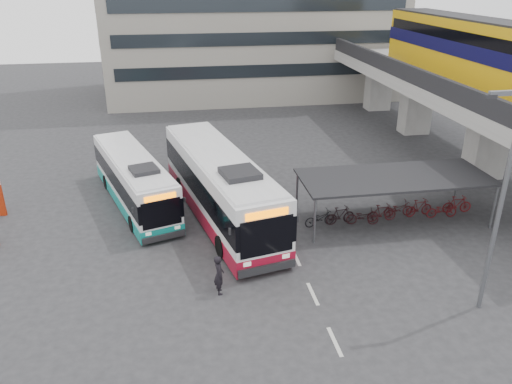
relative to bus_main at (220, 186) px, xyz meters
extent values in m
plane|color=#28282B|center=(0.56, -4.95, -1.80)|extent=(120.00, 120.00, 0.00)
cube|color=gray|center=(17.56, 3.05, 0.50)|extent=(2.20, 1.60, 4.60)
cube|color=gray|center=(17.56, 13.05, 0.50)|extent=(2.20, 1.60, 4.60)
cube|color=gray|center=(17.56, 21.05, 0.50)|extent=(2.20, 1.60, 4.60)
cube|color=gray|center=(17.56, 7.05, 3.25)|extent=(8.00, 32.00, 0.90)
cube|color=black|center=(13.81, 7.05, 4.25)|extent=(0.35, 32.00, 1.10)
cube|color=#D0990C|center=(17.56, 6.28, 5.80)|extent=(2.90, 20.00, 3.90)
cube|color=#0B0933|center=(17.56, 6.28, 6.00)|extent=(2.98, 20.02, 0.90)
cube|color=black|center=(17.56, 6.28, 6.80)|extent=(2.96, 19.20, 0.70)
cube|color=black|center=(17.56, 6.28, 7.75)|extent=(2.70, 19.60, 0.25)
cylinder|color=#595B60|center=(4.26, -0.15, -0.60)|extent=(0.12, 0.12, 2.40)
cylinder|color=#595B60|center=(13.86, -0.15, -0.60)|extent=(0.12, 0.12, 2.40)
cylinder|color=#595B60|center=(4.26, -3.75, -0.60)|extent=(0.12, 0.12, 2.40)
cylinder|color=#595B60|center=(13.86, -3.75, -0.60)|extent=(0.12, 0.12, 2.40)
cube|color=black|center=(9.06, -1.95, 0.68)|extent=(10.00, 4.00, 0.12)
imported|color=black|center=(5.06, -1.95, -1.35)|extent=(1.71, 0.60, 0.90)
imported|color=black|center=(6.21, -1.95, -1.30)|extent=(1.66, 0.47, 1.00)
imported|color=black|center=(7.35, -1.95, -1.35)|extent=(1.71, 0.60, 0.90)
imported|color=black|center=(8.49, -1.95, -1.30)|extent=(1.66, 0.47, 1.00)
imported|color=#350C0F|center=(9.63, -1.95, -1.35)|extent=(1.71, 0.60, 0.90)
imported|color=#3F0C0F|center=(10.78, -1.95, -1.30)|extent=(1.66, 0.47, 1.00)
imported|color=#490C0F|center=(11.92, -1.95, -1.35)|extent=(1.71, 0.60, 0.90)
imported|color=#540C0F|center=(13.06, -1.95, -1.30)|extent=(1.66, 0.47, 1.00)
cube|color=beige|center=(3.06, -10.95, -1.79)|extent=(0.15, 1.60, 0.01)
cube|color=beige|center=(3.06, -7.95, -1.79)|extent=(0.15, 1.60, 0.01)
cube|color=beige|center=(3.06, -4.95, -1.79)|extent=(0.15, 1.60, 0.01)
cube|color=white|center=(0.00, 0.02, 0.19)|extent=(5.48, 13.33, 2.99)
cube|color=maroon|center=(0.00, 0.02, -1.20)|extent=(5.53, 13.38, 0.81)
cube|color=black|center=(0.00, 0.02, 0.32)|extent=(5.55, 13.36, 1.25)
cube|color=#FE7200|center=(1.38, -6.35, 1.30)|extent=(1.91, 0.49, 0.33)
cube|color=black|center=(0.69, -3.17, 1.92)|extent=(1.99, 2.05, 0.30)
cylinder|color=black|center=(-0.39, -4.34, -1.25)|extent=(0.55, 1.13, 1.09)
cylinder|color=black|center=(0.49, 3.86, -1.25)|extent=(0.55, 1.13, 1.09)
cube|color=white|center=(-4.70, 2.47, -0.19)|extent=(5.34, 10.71, 2.41)
cube|color=#0D7C73|center=(-4.70, 2.47, -1.31)|extent=(5.39, 10.76, 0.66)
cube|color=black|center=(-4.70, 2.47, -0.08)|extent=(5.40, 10.75, 1.01)
cube|color=#FE7200|center=(-3.10, -2.54, 0.71)|extent=(1.52, 0.55, 0.26)
cube|color=black|center=(-3.90, -0.03, 1.21)|extent=(1.71, 1.75, 0.25)
cylinder|color=black|center=(-4.67, -1.05, -1.36)|extent=(0.52, 0.92, 0.88)
cylinder|color=black|center=(-4.61, 5.60, -1.36)|extent=(0.52, 0.92, 0.88)
imported|color=black|center=(-0.78, -7.20, -0.92)|extent=(0.46, 0.67, 1.75)
cylinder|color=#595B60|center=(9.42, -9.91, 2.60)|extent=(0.18, 0.18, 8.80)
cube|color=#595B60|center=(8.76, -9.92, 6.89)|extent=(1.32, 0.19, 0.17)
cube|color=black|center=(8.16, -9.93, 6.81)|extent=(0.39, 0.20, 0.13)
camera|label=1|loc=(-2.16, -24.71, 10.53)|focal=35.00mm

